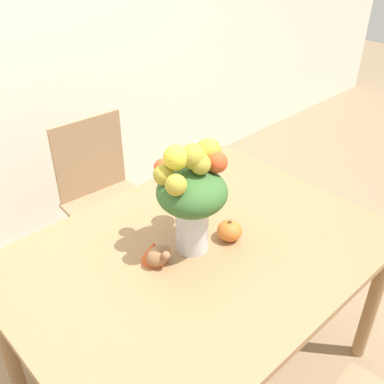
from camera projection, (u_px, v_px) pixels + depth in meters
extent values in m
plane|color=#8E7556|center=(197.00, 371.00, 2.09)|extent=(12.00, 12.00, 0.00)
cube|color=#9E754C|center=(198.00, 253.00, 1.69)|extent=(1.40, 1.03, 0.03)
cylinder|color=#9E754C|center=(373.00, 301.00, 1.98)|extent=(0.06, 0.06, 0.71)
cylinder|color=#9E754C|center=(5.00, 340.00, 1.80)|extent=(0.06, 0.06, 0.71)
cylinder|color=#9E754C|center=(223.00, 213.00, 2.54)|extent=(0.06, 0.06, 0.71)
cylinder|color=silver|center=(192.00, 226.00, 1.64)|extent=(0.12, 0.12, 0.20)
cylinder|color=silver|center=(192.00, 237.00, 1.67)|extent=(0.11, 0.11, 0.10)
cylinder|color=#38662D|center=(197.00, 216.00, 1.63)|extent=(0.00, 0.00, 0.25)
cylinder|color=#38662D|center=(189.00, 215.00, 1.64)|extent=(0.01, 0.01, 0.25)
cylinder|color=#38662D|center=(185.00, 219.00, 1.62)|extent=(0.00, 0.01, 0.25)
cylinder|color=#38662D|center=(191.00, 223.00, 1.60)|extent=(0.00, 0.01, 0.25)
cylinder|color=#38662D|center=(198.00, 221.00, 1.61)|extent=(0.01, 0.01, 0.25)
ellipsoid|color=#38662D|center=(192.00, 192.00, 1.56)|extent=(0.25, 0.25, 0.15)
sphere|color=yellow|center=(176.00, 157.00, 1.48)|extent=(0.09, 0.09, 0.09)
sphere|color=#AD9E33|center=(164.00, 175.00, 1.51)|extent=(0.07, 0.07, 0.07)
sphere|color=#AD9E33|center=(204.00, 153.00, 1.63)|extent=(0.09, 0.09, 0.09)
sphere|color=#AD9E33|center=(201.00, 164.00, 1.49)|extent=(0.07, 0.07, 0.07)
sphere|color=#AD9E33|center=(209.00, 151.00, 1.56)|extent=(0.09, 0.09, 0.09)
sphere|color=#D64C23|center=(162.00, 167.00, 1.59)|extent=(0.06, 0.06, 0.06)
sphere|color=#D64C23|center=(217.00, 162.00, 1.54)|extent=(0.08, 0.08, 0.08)
sphere|color=yellow|center=(197.00, 159.00, 1.53)|extent=(0.07, 0.07, 0.07)
sphere|color=#AD9E33|center=(193.00, 156.00, 1.49)|extent=(0.09, 0.09, 0.09)
sphere|color=#AD9E33|center=(175.00, 185.00, 1.44)|extent=(0.07, 0.07, 0.07)
ellipsoid|color=orange|center=(230.00, 231.00, 1.71)|extent=(0.10, 0.10, 0.08)
cylinder|color=brown|center=(230.00, 222.00, 1.69)|extent=(0.01, 0.01, 0.02)
ellipsoid|color=#936642|center=(159.00, 255.00, 1.60)|extent=(0.10, 0.07, 0.08)
cone|color=#C64C23|center=(154.00, 251.00, 1.61)|extent=(0.10, 0.10, 0.08)
sphere|color=#936642|center=(166.00, 255.00, 1.56)|extent=(0.03, 0.03, 0.03)
cube|color=#9E7A56|center=(113.00, 209.00, 2.38)|extent=(0.45, 0.45, 0.02)
cylinder|color=#9E7A56|center=(107.00, 273.00, 2.31)|extent=(0.04, 0.04, 0.45)
cylinder|color=#9E7A56|center=(160.00, 246.00, 2.49)|extent=(0.04, 0.04, 0.45)
cylinder|color=#9E7A56|center=(76.00, 241.00, 2.53)|extent=(0.04, 0.04, 0.45)
cylinder|color=#9E7A56|center=(127.00, 218.00, 2.71)|extent=(0.04, 0.04, 0.45)
cube|color=#9E7A56|center=(89.00, 157.00, 2.39)|extent=(0.40, 0.04, 0.44)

